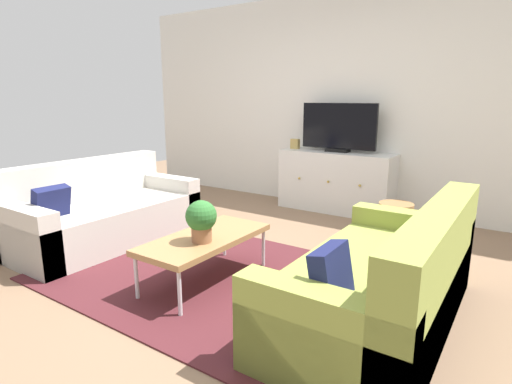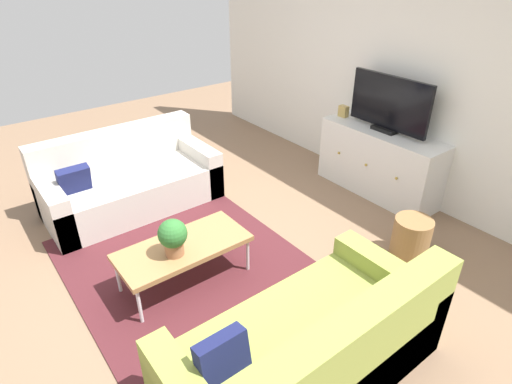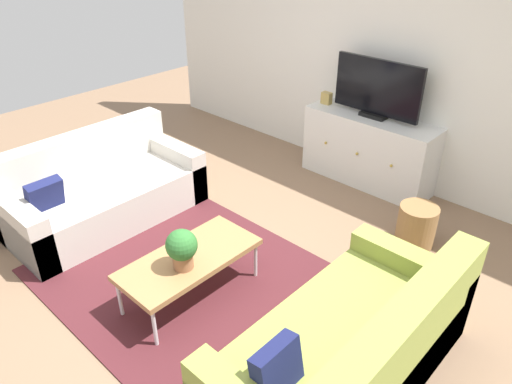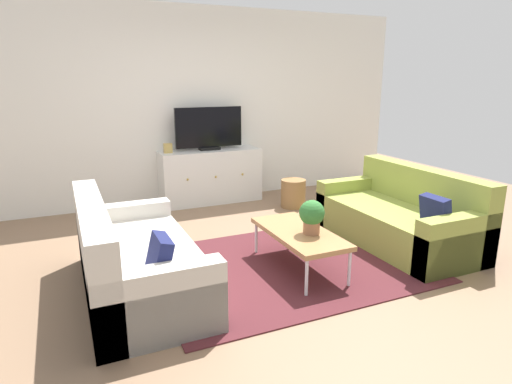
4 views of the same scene
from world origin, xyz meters
name	(u,v)px [view 2 (image 2 of 4)]	position (x,y,z in m)	size (l,w,h in m)	color
ground_plane	(207,264)	(0.00, 0.00, 0.00)	(10.00, 10.00, 0.00)	#84664C
wall_back	(404,71)	(0.00, 2.55, 1.35)	(6.40, 0.12, 2.70)	silver
area_rug	(193,271)	(0.00, -0.15, 0.01)	(2.50, 1.90, 0.01)	#4C1E23
couch_left_side	(128,182)	(-1.44, -0.10, 0.27)	(0.88, 1.80, 0.80)	beige
couch_right_side	(313,356)	(1.44, -0.10, 0.27)	(0.88, 1.80, 0.80)	olive
coffee_table	(183,248)	(0.07, -0.25, 0.35)	(0.50, 1.08, 0.38)	#A37547
potted_plant	(173,236)	(0.14, -0.36, 0.55)	(0.23, 0.23, 0.31)	#936042
tv_console	(379,162)	(0.06, 2.27, 0.38)	(1.43, 0.47, 0.76)	silver
flat_screen_tv	(389,104)	(0.06, 2.29, 1.05)	(0.96, 0.16, 0.60)	black
mantel_clock	(343,111)	(-0.54, 2.27, 0.82)	(0.11, 0.07, 0.13)	tan
wicker_basket	(411,238)	(1.01, 1.56, 0.19)	(0.34, 0.34, 0.39)	olive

